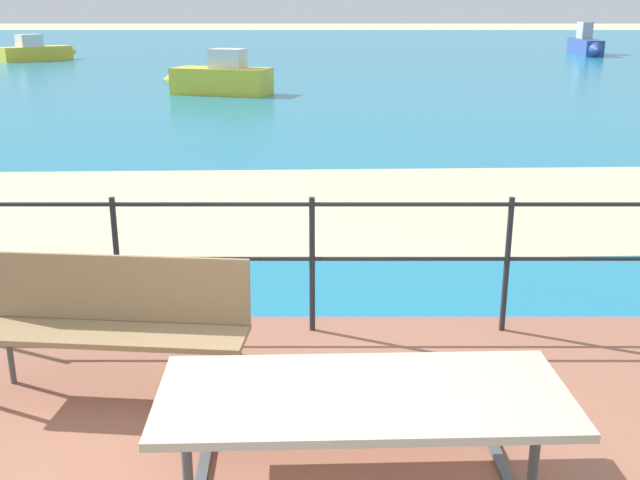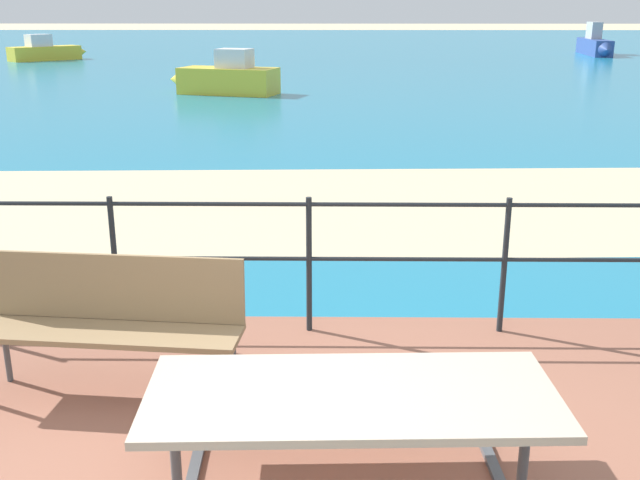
{
  "view_description": "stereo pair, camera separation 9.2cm",
  "coord_description": "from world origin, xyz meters",
  "px_view_note": "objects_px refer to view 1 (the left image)",
  "views": [
    {
      "loc": [
        0.06,
        -2.91,
        2.46
      ],
      "look_at": [
        0.08,
        2.84,
        0.64
      ],
      "focal_mm": 41.41,
      "sensor_mm": 36.0,
      "label": 1
    },
    {
      "loc": [
        0.15,
        -2.91,
        2.46
      ],
      "look_at": [
        0.08,
        2.84,
        0.64
      ],
      "focal_mm": 41.41,
      "sensor_mm": 36.0,
      "label": 2
    }
  ],
  "objects_px": {
    "boat_near": "(34,51)",
    "boat_far": "(216,78)",
    "picnic_table": "(361,424)",
    "park_bench": "(113,315)",
    "boat_mid": "(583,44)"
  },
  "relations": [
    {
      "from": "park_bench",
      "to": "boat_near",
      "type": "height_order",
      "value": "boat_near"
    },
    {
      "from": "boat_near",
      "to": "boat_far",
      "type": "relative_size",
      "value": 0.95
    },
    {
      "from": "boat_mid",
      "to": "picnic_table",
      "type": "bearing_deg",
      "value": -13.26
    },
    {
      "from": "boat_near",
      "to": "boat_far",
      "type": "bearing_deg",
      "value": -98.52
    },
    {
      "from": "park_bench",
      "to": "boat_near",
      "type": "xyz_separation_m",
      "value": [
        -12.38,
        32.37,
        -0.17
      ]
    },
    {
      "from": "picnic_table",
      "to": "park_bench",
      "type": "distance_m",
      "value": 1.98
    },
    {
      "from": "boat_mid",
      "to": "boat_far",
      "type": "bearing_deg",
      "value": -35.09
    },
    {
      "from": "picnic_table",
      "to": "park_bench",
      "type": "relative_size",
      "value": 1.11
    },
    {
      "from": "boat_mid",
      "to": "boat_far",
      "type": "distance_m",
      "value": 25.94
    },
    {
      "from": "boat_far",
      "to": "park_bench",
      "type": "bearing_deg",
      "value": 111.8
    },
    {
      "from": "picnic_table",
      "to": "boat_near",
      "type": "xyz_separation_m",
      "value": [
        -13.87,
        33.69,
        -0.19
      ]
    },
    {
      "from": "boat_near",
      "to": "boat_mid",
      "type": "distance_m",
      "value": 28.48
    },
    {
      "from": "boat_far",
      "to": "picnic_table",
      "type": "bearing_deg",
      "value": 115.81
    },
    {
      "from": "boat_near",
      "to": "boat_mid",
      "type": "xyz_separation_m",
      "value": [
        28.09,
        4.71,
        0.11
      ]
    },
    {
      "from": "park_bench",
      "to": "boat_far",
      "type": "relative_size",
      "value": 0.5
    }
  ]
}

